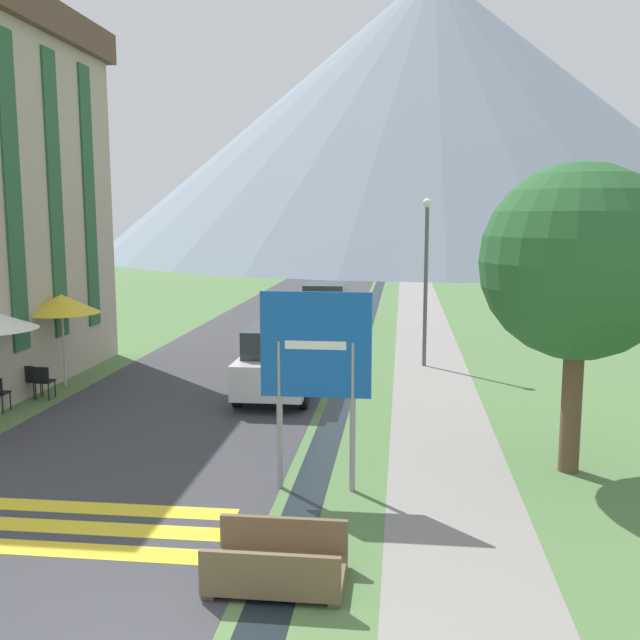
{
  "coord_description": "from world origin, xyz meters",
  "views": [
    {
      "loc": [
        2.7,
        -6.5,
        4.58
      ],
      "look_at": [
        0.78,
        10.0,
        2.14
      ],
      "focal_mm": 40.0,
      "sensor_mm": 36.0,
      "label": 1
    }
  ],
  "objects_px": {
    "footbridge": "(277,566)",
    "tree_by_path": "(579,263)",
    "cafe_chair_far_left": "(43,379)",
    "cafe_umbrella_rear_yellow": "(61,304)",
    "parked_car_far": "(326,305)",
    "parked_car_near": "(279,361)",
    "streetlamp": "(426,268)",
    "road_sign": "(316,362)",
    "cafe_chair_far_right": "(29,378)"
  },
  "relations": [
    {
      "from": "road_sign",
      "to": "parked_car_far",
      "type": "bearing_deg",
      "value": 95.63
    },
    {
      "from": "tree_by_path",
      "to": "cafe_umbrella_rear_yellow",
      "type": "bearing_deg",
      "value": 157.09
    },
    {
      "from": "footbridge",
      "to": "road_sign",
      "type": "bearing_deg",
      "value": 88.08
    },
    {
      "from": "road_sign",
      "to": "cafe_chair_far_right",
      "type": "distance_m",
      "value": 9.64
    },
    {
      "from": "streetlamp",
      "to": "tree_by_path",
      "type": "relative_size",
      "value": 0.92
    },
    {
      "from": "parked_car_far",
      "to": "road_sign",
      "type": "bearing_deg",
      "value": -84.37
    },
    {
      "from": "parked_car_near",
      "to": "cafe_umbrella_rear_yellow",
      "type": "relative_size",
      "value": 1.56
    },
    {
      "from": "tree_by_path",
      "to": "parked_car_near",
      "type": "bearing_deg",
      "value": 142.37
    },
    {
      "from": "cafe_chair_far_right",
      "to": "tree_by_path",
      "type": "relative_size",
      "value": 0.15
    },
    {
      "from": "cafe_chair_far_left",
      "to": "streetlamp",
      "type": "xyz_separation_m",
      "value": [
        9.61,
        5.21,
        2.51
      ]
    },
    {
      "from": "cafe_chair_far_left",
      "to": "cafe_umbrella_rear_yellow",
      "type": "xyz_separation_m",
      "value": [
        -0.13,
        1.41,
        1.73
      ]
    },
    {
      "from": "footbridge",
      "to": "parked_car_far",
      "type": "relative_size",
      "value": 0.42
    },
    {
      "from": "cafe_umbrella_rear_yellow",
      "to": "parked_car_far",
      "type": "bearing_deg",
      "value": 62.12
    },
    {
      "from": "cafe_chair_far_right",
      "to": "tree_by_path",
      "type": "bearing_deg",
      "value": 7.02
    },
    {
      "from": "cafe_chair_far_right",
      "to": "cafe_umbrella_rear_yellow",
      "type": "relative_size",
      "value": 0.34
    },
    {
      "from": "cafe_chair_far_right",
      "to": "tree_by_path",
      "type": "xyz_separation_m",
      "value": [
        12.38,
        -3.77,
        3.26
      ]
    },
    {
      "from": "parked_car_far",
      "to": "cafe_chair_far_left",
      "type": "xyz_separation_m",
      "value": [
        -5.77,
        -12.55,
        -0.4
      ]
    },
    {
      "from": "cafe_chair_far_right",
      "to": "streetlamp",
      "type": "height_order",
      "value": "streetlamp"
    },
    {
      "from": "footbridge",
      "to": "tree_by_path",
      "type": "relative_size",
      "value": 0.31
    },
    {
      "from": "road_sign",
      "to": "streetlamp",
      "type": "relative_size",
      "value": 0.66
    },
    {
      "from": "road_sign",
      "to": "cafe_chair_far_left",
      "type": "xyz_separation_m",
      "value": [
        -7.51,
        5.11,
        -1.68
      ]
    },
    {
      "from": "cafe_umbrella_rear_yellow",
      "to": "tree_by_path",
      "type": "relative_size",
      "value": 0.45
    },
    {
      "from": "parked_car_far",
      "to": "tree_by_path",
      "type": "height_order",
      "value": "tree_by_path"
    },
    {
      "from": "road_sign",
      "to": "footbridge",
      "type": "relative_size",
      "value": 1.98
    },
    {
      "from": "road_sign",
      "to": "streetlamp",
      "type": "xyz_separation_m",
      "value": [
        2.1,
        10.32,
        0.83
      ]
    },
    {
      "from": "parked_car_near",
      "to": "footbridge",
      "type": "bearing_deg",
      "value": -80.24
    },
    {
      "from": "cafe_chair_far_left",
      "to": "cafe_chair_far_right",
      "type": "distance_m",
      "value": 0.44
    },
    {
      "from": "footbridge",
      "to": "cafe_umbrella_rear_yellow",
      "type": "bearing_deg",
      "value": 127.92
    },
    {
      "from": "road_sign",
      "to": "cafe_chair_far_left",
      "type": "height_order",
      "value": "road_sign"
    },
    {
      "from": "road_sign",
      "to": "cafe_chair_far_left",
      "type": "bearing_deg",
      "value": 145.78
    },
    {
      "from": "parked_car_far",
      "to": "cafe_chair_far_right",
      "type": "xyz_separation_m",
      "value": [
        -6.2,
        -12.47,
        -0.4
      ]
    },
    {
      "from": "cafe_umbrella_rear_yellow",
      "to": "parked_car_near",
      "type": "bearing_deg",
      "value": -3.52
    },
    {
      "from": "road_sign",
      "to": "tree_by_path",
      "type": "xyz_separation_m",
      "value": [
        4.44,
        1.41,
        1.58
      ]
    },
    {
      "from": "footbridge",
      "to": "parked_car_far",
      "type": "xyz_separation_m",
      "value": [
        -1.64,
        20.81,
        0.68
      ]
    },
    {
      "from": "road_sign",
      "to": "cafe_chair_far_left",
      "type": "relative_size",
      "value": 3.95
    },
    {
      "from": "parked_car_far",
      "to": "cafe_umbrella_rear_yellow",
      "type": "xyz_separation_m",
      "value": [
        -5.9,
        -11.14,
        1.34
      ]
    },
    {
      "from": "parked_car_far",
      "to": "tree_by_path",
      "type": "distance_m",
      "value": 17.62
    },
    {
      "from": "streetlamp",
      "to": "cafe_chair_far_left",
      "type": "bearing_deg",
      "value": -151.55
    },
    {
      "from": "footbridge",
      "to": "streetlamp",
      "type": "relative_size",
      "value": 0.33
    },
    {
      "from": "parked_car_near",
      "to": "tree_by_path",
      "type": "distance_m",
      "value": 8.27
    },
    {
      "from": "tree_by_path",
      "to": "footbridge",
      "type": "bearing_deg",
      "value": -134.91
    },
    {
      "from": "footbridge",
      "to": "cafe_chair_far_left",
      "type": "bearing_deg",
      "value": 131.89
    },
    {
      "from": "parked_car_near",
      "to": "streetlamp",
      "type": "distance_m",
      "value": 6.02
    },
    {
      "from": "parked_car_far",
      "to": "cafe_chair_far_left",
      "type": "bearing_deg",
      "value": -114.69
    },
    {
      "from": "parked_car_far",
      "to": "cafe_umbrella_rear_yellow",
      "type": "relative_size",
      "value": 1.61
    },
    {
      "from": "footbridge",
      "to": "parked_car_near",
      "type": "height_order",
      "value": "parked_car_near"
    },
    {
      "from": "parked_car_far",
      "to": "streetlamp",
      "type": "height_order",
      "value": "streetlamp"
    },
    {
      "from": "cafe_chair_far_right",
      "to": "parked_car_far",
      "type": "bearing_deg",
      "value": 87.53
    },
    {
      "from": "parked_car_far",
      "to": "cafe_chair_far_left",
      "type": "relative_size",
      "value": 4.74
    },
    {
      "from": "road_sign",
      "to": "cafe_chair_far_left",
      "type": "distance_m",
      "value": 9.24
    }
  ]
}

